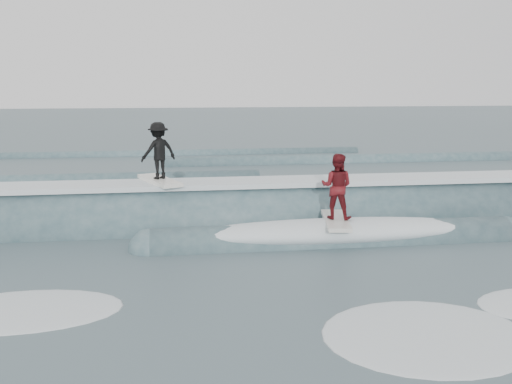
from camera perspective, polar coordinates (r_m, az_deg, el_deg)
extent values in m
plane|color=#3B5357|center=(10.12, 4.33, -11.89)|extent=(160.00, 160.00, 0.00)
cylinder|color=#36515A|center=(16.05, -0.50, -3.18)|extent=(18.14, 2.21, 2.21)
cylinder|color=#36515A|center=(14.32, 7.86, -5.04)|extent=(9.00, 1.04, 1.04)
sphere|color=#36515A|center=(13.81, -10.50, -5.73)|extent=(1.04, 1.04, 1.04)
sphere|color=#36515A|center=(16.12, 23.47, -4.05)|extent=(1.04, 1.04, 1.04)
cube|color=silver|center=(15.80, -0.51, 0.96)|extent=(18.00, 1.30, 0.14)
ellipsoid|color=silver|center=(14.24, 7.89, -3.88)|extent=(7.60, 1.30, 0.60)
cube|color=white|center=(15.66, -9.63, 1.15)|extent=(1.27, 2.06, 0.10)
imported|color=black|center=(15.54, -9.73, 4.11)|extent=(1.14, 0.96, 1.53)
cube|color=silver|center=(14.18, 7.98, -2.82)|extent=(0.87, 2.06, 0.10)
imported|color=#5B1115|center=(14.00, 8.07, 0.57)|extent=(0.97, 0.89, 1.61)
ellipsoid|color=silver|center=(9.65, 16.68, -13.53)|extent=(3.92, 2.67, 0.10)
ellipsoid|color=silver|center=(10.94, -22.46, -10.93)|extent=(2.94, 2.00, 0.10)
cylinder|color=#36515A|center=(29.32, 12.97, 3.00)|extent=(22.00, 0.80, 0.80)
cylinder|color=#36515A|center=(31.36, -9.50, 3.63)|extent=(22.00, 0.60, 0.60)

